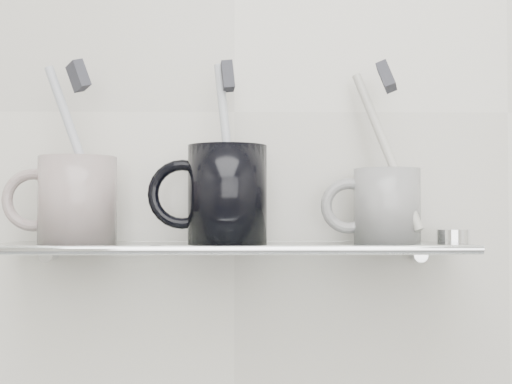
{
  "coord_description": "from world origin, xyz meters",
  "views": [
    {
      "loc": [
        0.01,
        0.27,
        1.14
      ],
      "look_at": [
        0.02,
        1.04,
        1.16
      ],
      "focal_mm": 50.0,
      "sensor_mm": 36.0,
      "label": 1
    }
  ],
  "objects_px": {
    "shelf_glass": "(233,247)",
    "mug_center": "(227,194)",
    "mug_left": "(78,200)",
    "mug_right": "(387,206)"
  },
  "relations": [
    {
      "from": "shelf_glass",
      "to": "mug_center",
      "type": "height_order",
      "value": "mug_center"
    },
    {
      "from": "shelf_glass",
      "to": "mug_center",
      "type": "xyz_separation_m",
      "value": [
        -0.01,
        0.0,
        0.06
      ]
    },
    {
      "from": "mug_left",
      "to": "mug_right",
      "type": "relative_size",
      "value": 1.16
    },
    {
      "from": "mug_left",
      "to": "mug_right",
      "type": "bearing_deg",
      "value": 8.09
    },
    {
      "from": "mug_left",
      "to": "mug_right",
      "type": "xyz_separation_m",
      "value": [
        0.33,
        0.0,
        -0.01
      ]
    },
    {
      "from": "mug_center",
      "to": "mug_right",
      "type": "height_order",
      "value": "mug_center"
    },
    {
      "from": "shelf_glass",
      "to": "mug_center",
      "type": "relative_size",
      "value": 4.74
    },
    {
      "from": "mug_right",
      "to": "mug_left",
      "type": "bearing_deg",
      "value": 171.58
    },
    {
      "from": "mug_center",
      "to": "mug_right",
      "type": "distance_m",
      "value": 0.17
    },
    {
      "from": "mug_left",
      "to": "mug_right",
      "type": "height_order",
      "value": "mug_left"
    }
  ]
}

